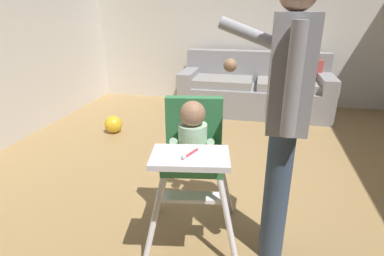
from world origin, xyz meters
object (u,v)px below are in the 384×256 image
Objects in this scene: high_chair at (193,146)px; toy_ball at (113,124)px; adult_standing at (284,113)px; couch at (255,90)px.

high_chair reaches higher than toy_ball.
adult_standing reaches higher than toy_ball.
high_chair is 0.60× the size of adult_standing.
adult_standing reaches higher than high_chair.
high_chair is at bearing -50.09° from toy_ball.
high_chair is 0.56m from adult_standing.
couch reaches higher than toy_ball.
high_chair is at bearing -5.99° from couch.
couch is at bearing 164.41° from high_chair.
adult_standing is 2.62m from toy_ball.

